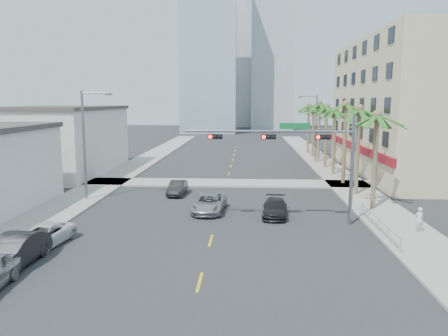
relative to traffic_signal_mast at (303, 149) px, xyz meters
name	(u,v)px	position (x,y,z in m)	size (l,w,h in m)	color
ground	(204,266)	(-5.78, -7.95, -5.06)	(260.00, 260.00, 0.00)	#262628
sidewalk_right	(353,188)	(6.22, 12.05, -4.99)	(4.00, 120.00, 0.15)	gray
sidewalk_left	(101,186)	(-17.78, 12.05, -4.99)	(4.00, 120.00, 0.15)	gray
sidewalk_cross	(226,183)	(-5.78, 14.05, -4.99)	(80.00, 4.00, 0.15)	gray
building_right	(424,107)	(16.21, 22.05, 2.43)	(15.25, 28.00, 15.00)	beige
building_left_far	(59,141)	(-25.28, 20.05, -1.46)	(11.00, 18.00, 7.20)	beige
tower_far_left	(209,39)	(-13.78, 87.05, 18.94)	(14.00, 14.00, 48.00)	#99B2C6
tower_far_right	(273,25)	(3.22, 102.05, 24.94)	(12.00, 12.00, 60.00)	#ADADB2
tower_far_center	(233,61)	(-8.78, 117.05, 15.94)	(16.00, 16.00, 42.00)	#ADADB2
traffic_signal_mast	(303,149)	(0.00, 0.00, 0.00)	(11.12, 0.54, 7.20)	slate
palm_tree_0	(377,116)	(5.82, 4.05, 2.02)	(4.80, 4.80, 7.80)	brown
palm_tree_1	(359,110)	(5.82, 9.25, 2.37)	(4.80, 4.80, 8.16)	brown
palm_tree_2	(346,105)	(5.82, 14.45, 2.72)	(4.80, 4.80, 8.52)	brown
palm_tree_3	(335,111)	(5.82, 19.65, 2.02)	(4.80, 4.80, 7.80)	brown
palm_tree_4	(327,107)	(5.82, 24.85, 2.37)	(4.80, 4.80, 8.16)	brown
palm_tree_5	(320,104)	(5.82, 30.05, 2.72)	(4.80, 4.80, 8.52)	brown
palm_tree_6	(314,109)	(5.82, 35.25, 2.02)	(4.80, 4.80, 7.80)	brown
palm_tree_7	(309,106)	(5.82, 40.45, 2.37)	(4.80, 4.80, 8.16)	brown
streetlight_left	(86,140)	(-16.78, 6.05, 0.00)	(2.55, 0.25, 9.00)	slate
streetlight_right	(315,125)	(5.21, 30.05, 0.00)	(2.55, 0.25, 9.00)	slate
guardrail	(379,223)	(4.52, -1.95, -4.39)	(0.08, 8.08, 1.00)	silver
car_parked_mid	(14,252)	(-15.18, -8.60, -4.27)	(1.67, 4.78, 1.58)	black
car_parked_far	(43,236)	(-15.18, -5.48, -4.45)	(2.04, 4.43, 1.23)	silver
car_lane_left	(177,188)	(-9.80, 8.68, -4.45)	(1.30, 3.72, 1.23)	black
car_lane_center	(209,203)	(-6.48, 2.77, -4.41)	(2.18, 4.72, 1.31)	#AAAAAE
car_lane_right	(275,208)	(-1.67, 1.84, -4.45)	(1.70, 4.19, 1.22)	black
pedestrian	(419,219)	(6.98, -1.94, -4.14)	(0.57, 0.37, 1.55)	silver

